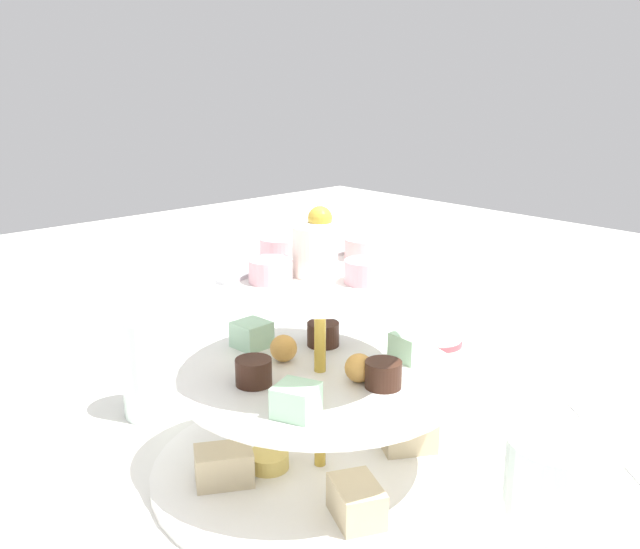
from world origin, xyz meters
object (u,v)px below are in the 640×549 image
Objects in this scene: water_glass_tall_right at (554,537)px; teacup_with_saucer at (436,360)px; water_glass_short_left at (326,344)px; water_glass_mid_back at (151,366)px; tiered_serving_stand at (319,395)px; butter_knife_right at (610,442)px.

water_glass_tall_right is 0.39m from teacup_with_saucer.
water_glass_short_left reaches higher than teacup_with_saucer.
water_glass_mid_back is at bearing -27.07° from teacup_with_saucer.
water_glass_mid_back is (0.05, -0.21, -0.02)m from tiered_serving_stand.
teacup_with_saucer is at bearing 152.93° from water_glass_mid_back.
water_glass_tall_right reaches higher than water_glass_short_left.
tiered_serving_stand is 2.79× the size of water_glass_mid_back.
water_glass_mid_back is at bearing -10.58° from water_glass_short_left.
tiered_serving_stand reaches higher than butter_knife_right.
water_glass_tall_right is at bearing 65.32° from water_glass_short_left.
tiered_serving_stand is 3.30× the size of teacup_with_saucer.
water_glass_mid_back reaches higher than butter_knife_right.
water_glass_short_left is 0.74× the size of teacup_with_saucer.
water_glass_mid_back is (0.29, -0.36, 0.05)m from butter_knife_right.
tiered_serving_stand reaches higher than water_glass_mid_back.
water_glass_short_left is at bearing -114.68° from water_glass_tall_right.
tiered_serving_stand is 0.25m from teacup_with_saucer.
tiered_serving_stand is at bearing 45.15° from water_glass_short_left.
teacup_with_saucer is at bearing 40.04° from butter_knife_right.
water_glass_short_left is 0.39× the size of butter_knife_right.
water_glass_tall_right reaches higher than butter_knife_right.
tiered_serving_stand is 4.47× the size of water_glass_short_left.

